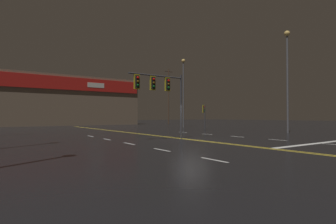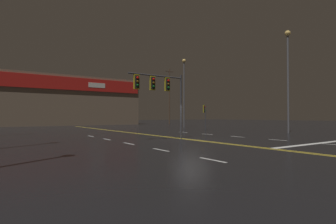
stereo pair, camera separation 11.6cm
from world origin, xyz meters
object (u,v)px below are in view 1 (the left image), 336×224
Objects in this scene: traffic_signal_corner_northeast at (204,111)px; traffic_signal_median at (159,87)px; streetlight_far_left at (287,68)px; streetlight_far_median at (183,84)px.

traffic_signal_median is at bearing -143.78° from traffic_signal_corner_northeast.
traffic_signal_corner_northeast is at bearing 100.31° from streetlight_far_left.
streetlight_far_left is at bearing -79.69° from traffic_signal_corner_northeast.
traffic_signal_median is 14.97m from streetlight_far_left.
streetlight_far_left reaches higher than traffic_signal_median.
traffic_signal_corner_northeast is 11.17m from streetlight_far_left.
streetlight_far_left reaches higher than traffic_signal_corner_northeast.
streetlight_far_median is at bearing 89.68° from streetlight_far_left.
traffic_signal_median is 0.46× the size of streetlight_far_left.
streetlight_far_median is at bearing 47.70° from traffic_signal_median.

